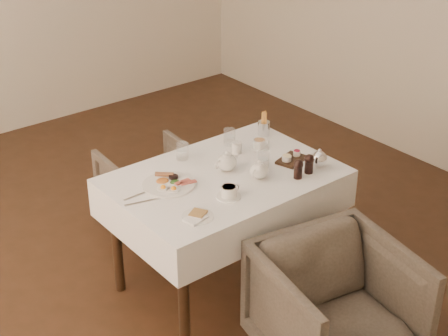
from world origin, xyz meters
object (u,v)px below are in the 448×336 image
Objects in this scene: table at (224,193)px; armchair_near at (336,309)px; teapot_centre at (227,161)px; armchair_far at (153,189)px; breakfast_plate at (169,184)px.

armchair_near is (0.03, -0.88, -0.30)m from table.
teapot_centre is at bearing 100.72° from armchair_near.
teapot_centre is at bearing 94.62° from armchair_far.
breakfast_plate is 1.84× the size of teapot_centre.
armchair_far is 3.92× the size of teapot_centre.
teapot_centre is (0.01, -0.80, 0.54)m from armchair_far.
table is 8.04× the size of teapot_centre.
teapot_centre is (0.36, -0.07, 0.05)m from breakfast_plate.
armchair_near is 1.19× the size of armchair_far.
armchair_far is 2.13× the size of breakfast_plate.
teapot_centre reaches higher than armchair_far.
table is 0.91m from armchair_far.
breakfast_plate is (-0.32, 0.10, 0.13)m from table.
armchair_near is 1.03m from teapot_centre.
table is 0.19m from teapot_centre.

